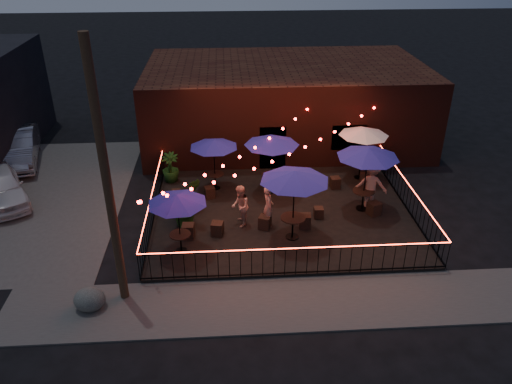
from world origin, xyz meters
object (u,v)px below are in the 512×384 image
cafe_table_0 (177,200)px  cafe_table_2 (295,177)px  utility_pole (107,183)px  cafe_table_1 (214,144)px  boulder (90,299)px  cafe_table_3 (272,142)px  cafe_table_4 (368,153)px  cooler (179,205)px  cafe_table_5 (364,132)px

cafe_table_0 → cafe_table_2: bearing=8.7°
utility_pole → cafe_table_1: (2.76, 6.80, -1.80)m
boulder → cafe_table_2: bearing=26.6°
cafe_table_3 → cafe_table_4: bearing=-26.4°
utility_pole → cafe_table_4: 9.90m
utility_pole → cooler: (1.38, 4.63, -3.39)m
cafe_table_1 → cafe_table_2: size_ratio=0.94×
cafe_table_0 → cafe_table_1: cafe_table_1 is taller
cafe_table_1 → cafe_table_0: bearing=-104.1°
cafe_table_3 → cafe_table_5: (4.07, 1.02, -0.10)m
cafe_table_2 → boulder: 7.62m
cafe_table_1 → cafe_table_4: bearing=-20.2°
cafe_table_1 → cooler: (-1.38, -2.17, -1.59)m
cafe_table_0 → cafe_table_2: 4.05m
cafe_table_4 → cafe_table_0: bearing=-160.7°
utility_pole → cooler: size_ratio=8.76×
cafe_table_2 → boulder: cafe_table_2 is taller
cafe_table_0 → utility_pole: bearing=-126.3°
utility_pole → boulder: 3.79m
utility_pole → cafe_table_5: utility_pole is taller
utility_pole → cooler: utility_pole is taller
cafe_table_4 → cooler: (-7.24, -0.02, -1.95)m
boulder → utility_pole: bearing=26.5°
cafe_table_2 → cooler: bearing=156.3°
cooler → boulder: bearing=-89.9°
cafe_table_3 → cafe_table_5: 4.20m
cafe_table_0 → cooler: 2.92m
cafe_table_5 → cafe_table_0: bearing=-145.5°
utility_pole → cafe_table_1: 7.55m
cafe_table_2 → cafe_table_0: bearing=-171.3°
cafe_table_5 → boulder: bearing=-142.2°
cafe_table_2 → cafe_table_4: 3.57m
cafe_table_0 → cafe_table_1: (1.16, 4.62, 0.02)m
cafe_table_3 → cafe_table_5: bearing=14.1°
cafe_table_2 → cafe_table_5: size_ratio=1.17×
cafe_table_3 → boulder: 9.37m
cafe_table_2 → cafe_table_3: size_ratio=1.14×
utility_pole → cafe_table_4: (8.63, 4.64, -1.43)m
cafe_table_1 → cooler: bearing=-122.3°
cafe_table_4 → cafe_table_5: 2.82m
cooler → cafe_table_2: bearing=0.9°
cafe_table_0 → cafe_table_1: 4.76m
cafe_table_3 → utility_pole: bearing=-128.8°
cafe_table_0 → cafe_table_4: bearing=19.3°
cafe_table_5 → cooler: bearing=-160.5°
cafe_table_2 → cafe_table_3: 3.62m
cafe_table_5 → boulder: size_ratio=2.65×
utility_pole → cooler: bearing=73.3°
cafe_table_2 → cafe_table_4: size_ratio=0.94×
boulder → cafe_table_0: bearing=46.2°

